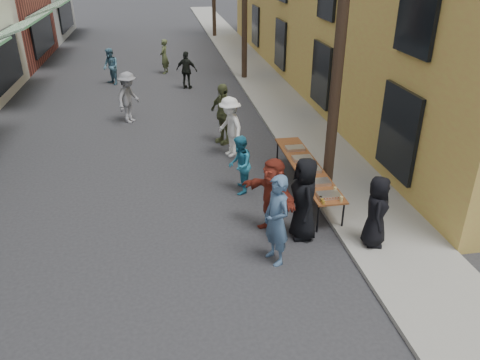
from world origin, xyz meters
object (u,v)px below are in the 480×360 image
object	(u,v)px
catering_tray_sausage	(329,195)
server	(376,211)
guest_front_a	(304,199)
guest_front_c	(240,165)
serving_table	(307,167)
utility_pole_near	(343,11)

from	to	relation	value
catering_tray_sausage	server	size ratio (longest dim) A/B	0.32
catering_tray_sausage	guest_front_a	bearing A→B (deg)	-154.79
guest_front_a	guest_front_c	xyz separation A→B (m)	(-1.01, 2.27, -0.16)
serving_table	guest_front_c	size ratio (longest dim) A/B	2.60
serving_table	utility_pole_near	bearing A→B (deg)	-22.74
utility_pole_near	guest_front_c	world-z (taller)	utility_pole_near
server	catering_tray_sausage	bearing A→B (deg)	56.28
catering_tray_sausage	guest_front_c	bearing A→B (deg)	130.47
serving_table	guest_front_c	bearing A→B (deg)	169.50
catering_tray_sausage	serving_table	bearing A→B (deg)	90.00
utility_pole_near	server	xyz separation A→B (m)	(0.17, -2.43, -3.62)
catering_tray_sausage	guest_front_a	distance (m)	0.75
utility_pole_near	guest_front_a	size ratio (longest dim) A/B	4.85
serving_table	server	distance (m)	2.73
utility_pole_near	serving_table	size ratio (longest dim) A/B	2.25
utility_pole_near	guest_front_a	world-z (taller)	utility_pole_near
guest_front_a	guest_front_c	distance (m)	2.49
serving_table	server	world-z (taller)	server
catering_tray_sausage	guest_front_c	distance (m)	2.58
guest_front_a	server	size ratio (longest dim) A/B	1.19
serving_table	catering_tray_sausage	bearing A→B (deg)	-90.00
guest_front_c	utility_pole_near	bearing A→B (deg)	89.99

